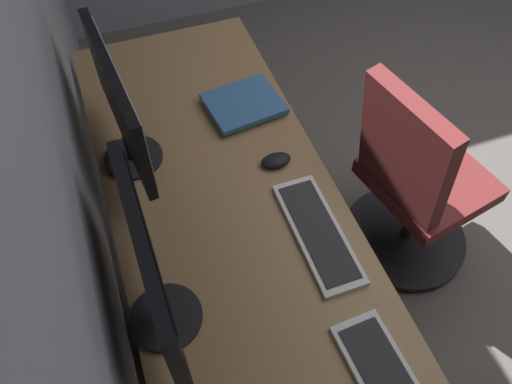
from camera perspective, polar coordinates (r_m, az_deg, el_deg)
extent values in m
cube|color=#8C939E|center=(1.26, -24.83, 10.50)|extent=(4.73, 0.10, 2.60)
cube|color=#936D47|center=(1.58, -1.72, -5.66)|extent=(2.20, 0.73, 0.03)
cylinder|color=silver|center=(2.56, -2.53, 10.88)|extent=(0.05, 0.05, 0.70)
cylinder|color=silver|center=(2.51, -15.95, 7.36)|extent=(0.05, 0.05, 0.70)
cube|color=#936D47|center=(1.82, -0.29, -17.04)|extent=(0.40, 0.50, 0.69)
cube|color=silver|center=(1.87, 7.31, -14.45)|extent=(0.37, 0.01, 0.61)
cylinder|color=black|center=(1.46, -9.97, -13.58)|extent=(0.20, 0.20, 0.01)
cylinder|color=black|center=(1.41, -10.29, -12.67)|extent=(0.04, 0.04, 0.10)
cube|color=black|center=(1.22, -11.76, -8.36)|extent=(0.53, 0.04, 0.34)
cube|color=black|center=(1.22, -10.98, -8.16)|extent=(0.48, 0.01, 0.30)
cylinder|color=black|center=(1.81, -13.50, 3.78)|extent=(0.20, 0.20, 0.01)
cylinder|color=black|center=(1.77, -13.84, 4.97)|extent=(0.04, 0.04, 0.10)
cube|color=black|center=(1.63, -15.20, 9.71)|extent=(0.57, 0.08, 0.30)
cube|color=#B2BCCC|center=(1.63, -14.61, 9.84)|extent=(0.52, 0.06, 0.27)
cube|color=silver|center=(1.58, 6.91, -4.52)|extent=(0.42, 0.14, 0.02)
cube|color=#2D2D30|center=(1.57, 6.95, -4.30)|extent=(0.38, 0.11, 0.00)
ellipsoid|color=black|center=(1.73, 2.24, 3.55)|extent=(0.06, 0.10, 0.03)
cube|color=#3D8456|center=(1.92, -0.94, 9.36)|extent=(0.20, 0.27, 0.02)
cube|color=#38669E|center=(1.91, -1.37, 9.89)|extent=(0.26, 0.29, 0.02)
cube|color=maroon|center=(2.16, 18.64, 1.30)|extent=(0.52, 0.50, 0.07)
cube|color=maroon|center=(1.83, 16.24, 4.22)|extent=(0.41, 0.21, 0.50)
cylinder|color=black|center=(2.32, 17.28, -2.04)|extent=(0.05, 0.05, 0.37)
cylinder|color=black|center=(2.49, 16.17, -4.74)|extent=(0.56, 0.56, 0.03)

